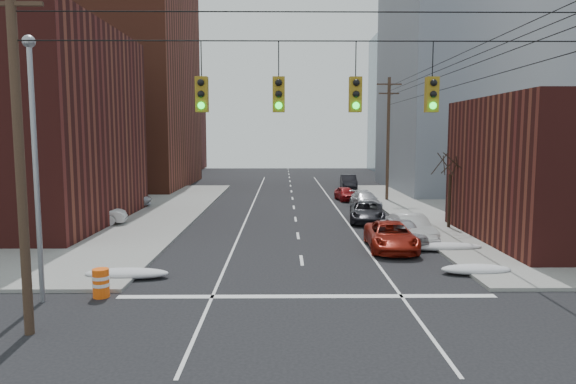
{
  "coord_description": "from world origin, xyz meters",
  "views": [
    {
      "loc": [
        -0.88,
        -11.91,
        5.95
      ],
      "look_at": [
        -0.62,
        14.55,
        3.0
      ],
      "focal_mm": 32.0,
      "sensor_mm": 36.0,
      "label": 1
    }
  ],
  "objects_px": {
    "parked_car_a": "(402,231)",
    "parked_car_f": "(348,182)",
    "lot_car_b": "(117,198)",
    "lot_car_c": "(39,205)",
    "parked_car_c": "(367,212)",
    "lot_car_d": "(69,206)",
    "parked_car_d": "(365,200)",
    "construction_barrel": "(101,283)",
    "red_pickup": "(391,236)",
    "parked_car_e": "(345,194)",
    "lot_car_a": "(92,214)",
    "parked_car_b": "(411,228)"
  },
  "relations": [
    {
      "from": "lot_car_c",
      "to": "lot_car_d",
      "type": "height_order",
      "value": "lot_car_c"
    },
    {
      "from": "parked_car_a",
      "to": "lot_car_b",
      "type": "xyz_separation_m",
      "value": [
        -19.89,
        13.66,
        0.19
      ]
    },
    {
      "from": "parked_car_c",
      "to": "lot_car_d",
      "type": "height_order",
      "value": "lot_car_d"
    },
    {
      "from": "parked_car_e",
      "to": "lot_car_c",
      "type": "height_order",
      "value": "lot_car_c"
    },
    {
      "from": "parked_car_f",
      "to": "lot_car_d",
      "type": "bearing_deg",
      "value": -137.9
    },
    {
      "from": "parked_car_b",
      "to": "parked_car_f",
      "type": "xyz_separation_m",
      "value": [
        0.07,
        28.4,
        0.03
      ]
    },
    {
      "from": "parked_car_a",
      "to": "lot_car_d",
      "type": "distance_m",
      "value": 24.4
    },
    {
      "from": "red_pickup",
      "to": "lot_car_b",
      "type": "xyz_separation_m",
      "value": [
        -18.99,
        15.02,
        0.19
      ]
    },
    {
      "from": "parked_car_b",
      "to": "parked_car_e",
      "type": "height_order",
      "value": "parked_car_b"
    },
    {
      "from": "parked_car_b",
      "to": "parked_car_f",
      "type": "height_order",
      "value": "parked_car_f"
    },
    {
      "from": "parked_car_a",
      "to": "construction_barrel",
      "type": "bearing_deg",
      "value": -153.01
    },
    {
      "from": "parked_car_a",
      "to": "lot_car_a",
      "type": "bearing_deg",
      "value": 156.02
    },
    {
      "from": "parked_car_c",
      "to": "parked_car_e",
      "type": "distance_m",
      "value": 11.6
    },
    {
      "from": "red_pickup",
      "to": "parked_car_a",
      "type": "relative_size",
      "value": 1.22
    },
    {
      "from": "parked_car_d",
      "to": "construction_barrel",
      "type": "height_order",
      "value": "parked_car_d"
    },
    {
      "from": "construction_barrel",
      "to": "parked_car_e",
      "type": "bearing_deg",
      "value": 66.08
    },
    {
      "from": "parked_car_a",
      "to": "parked_car_f",
      "type": "relative_size",
      "value": 0.9
    },
    {
      "from": "lot_car_b",
      "to": "parked_car_a",
      "type": "bearing_deg",
      "value": -142.23
    },
    {
      "from": "construction_barrel",
      "to": "lot_car_c",
      "type": "bearing_deg",
      "value": 120.52
    },
    {
      "from": "red_pickup",
      "to": "parked_car_c",
      "type": "height_order",
      "value": "red_pickup"
    },
    {
      "from": "lot_car_b",
      "to": "lot_car_a",
      "type": "bearing_deg",
      "value": 169.12
    },
    {
      "from": "parked_car_a",
      "to": "parked_car_e",
      "type": "relative_size",
      "value": 1.14
    },
    {
      "from": "lot_car_c",
      "to": "construction_barrel",
      "type": "relative_size",
      "value": 4.1
    },
    {
      "from": "lot_car_c",
      "to": "lot_car_d",
      "type": "distance_m",
      "value": 2.23
    },
    {
      "from": "parked_car_b",
      "to": "construction_barrel",
      "type": "height_order",
      "value": "parked_car_b"
    },
    {
      "from": "lot_car_d",
      "to": "parked_car_f",
      "type": "bearing_deg",
      "value": -64.7
    },
    {
      "from": "parked_car_a",
      "to": "parked_car_d",
      "type": "xyz_separation_m",
      "value": [
        0.17,
        13.65,
        -0.05
      ]
    },
    {
      "from": "parked_car_b",
      "to": "lot_car_b",
      "type": "relative_size",
      "value": 0.83
    },
    {
      "from": "parked_car_d",
      "to": "lot_car_b",
      "type": "height_order",
      "value": "lot_car_b"
    },
    {
      "from": "parked_car_d",
      "to": "construction_barrel",
      "type": "distance_m",
      "value": 26.43
    },
    {
      "from": "parked_car_a",
      "to": "lot_car_a",
      "type": "xyz_separation_m",
      "value": [
        -18.91,
        5.52,
        0.13
      ]
    },
    {
      "from": "parked_car_c",
      "to": "parked_car_e",
      "type": "height_order",
      "value": "parked_car_c"
    },
    {
      "from": "lot_car_b",
      "to": "lot_car_c",
      "type": "distance_m",
      "value": 5.87
    },
    {
      "from": "red_pickup",
      "to": "lot_car_d",
      "type": "xyz_separation_m",
      "value": [
        -21.37,
        11.35,
        0.06
      ]
    },
    {
      "from": "parked_car_c",
      "to": "lot_car_d",
      "type": "bearing_deg",
      "value": 179.86
    },
    {
      "from": "lot_car_c",
      "to": "construction_barrel",
      "type": "distance_m",
      "value": 22.23
    },
    {
      "from": "parked_car_e",
      "to": "lot_car_b",
      "type": "relative_size",
      "value": 0.68
    },
    {
      "from": "parked_car_b",
      "to": "parked_car_c",
      "type": "relative_size",
      "value": 0.92
    },
    {
      "from": "red_pickup",
      "to": "lot_car_d",
      "type": "relative_size",
      "value": 1.41
    },
    {
      "from": "parked_car_b",
      "to": "lot_car_c",
      "type": "bearing_deg",
      "value": 152.93
    },
    {
      "from": "lot_car_c",
      "to": "lot_car_d",
      "type": "xyz_separation_m",
      "value": [
        2.23,
        -0.03,
        -0.01
      ]
    },
    {
      "from": "parked_car_b",
      "to": "parked_car_f",
      "type": "bearing_deg",
      "value": 82.9
    },
    {
      "from": "parked_car_b",
      "to": "lot_car_c",
      "type": "distance_m",
      "value": 26.83
    },
    {
      "from": "parked_car_f",
      "to": "parked_car_d",
      "type": "bearing_deg",
      "value": -89.92
    },
    {
      "from": "lot_car_a",
      "to": "lot_car_b",
      "type": "relative_size",
      "value": 0.77
    },
    {
      "from": "red_pickup",
      "to": "lot_car_d",
      "type": "bearing_deg",
      "value": 154.91
    },
    {
      "from": "parked_car_a",
      "to": "parked_car_f",
      "type": "xyz_separation_m",
      "value": [
        0.77,
        29.18,
        0.06
      ]
    },
    {
      "from": "parked_car_a",
      "to": "lot_car_c",
      "type": "height_order",
      "value": "parked_car_a"
    },
    {
      "from": "parked_car_a",
      "to": "parked_car_c",
      "type": "bearing_deg",
      "value": 88.39
    },
    {
      "from": "parked_car_d",
      "to": "lot_car_a",
      "type": "height_order",
      "value": "lot_car_a"
    }
  ]
}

